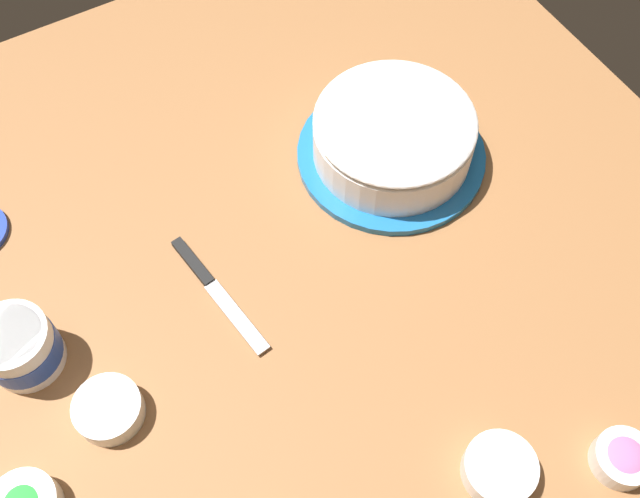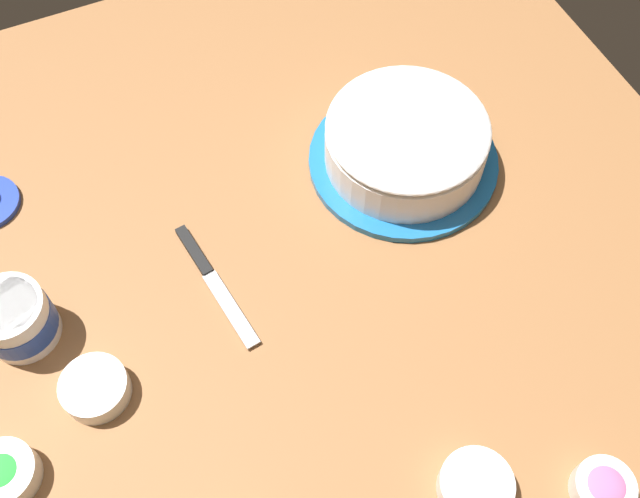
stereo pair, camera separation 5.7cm
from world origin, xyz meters
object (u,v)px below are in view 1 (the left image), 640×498
frosting_tub (19,347)px  sprinkle_bowl_pink (623,458)px  frosted_cake (393,137)px  spreading_knife (210,284)px  sprinkle_bowl_blue (499,469)px  sprinkle_bowl_rainbow (109,409)px

frosting_tub → sprinkle_bowl_pink: (-0.63, 0.54, -0.03)m
frosting_tub → sprinkle_bowl_pink: size_ratio=1.36×
frosted_cake → frosting_tub: bearing=4.2°
frosted_cake → spreading_knife: bearing=10.7°
sprinkle_bowl_blue → frosted_cake: bearing=-107.6°
frosted_cake → spreading_knife: 0.38m
frosting_tub → sprinkle_bowl_blue: (-0.48, 0.47, -0.03)m
sprinkle_bowl_blue → sprinkle_bowl_pink: (-0.15, 0.07, 0.00)m
frosted_cake → sprinkle_bowl_rainbow: size_ratio=3.34×
spreading_knife → sprinkle_bowl_blue: 0.49m
frosting_tub → sprinkle_bowl_pink: 0.83m
frosted_cake → spreading_knife: frosted_cake is taller
spreading_knife → sprinkle_bowl_pink: size_ratio=3.00×
spreading_knife → sprinkle_bowl_rainbow: 0.23m
frosting_tub → sprinkle_bowl_rainbow: size_ratio=1.13×
sprinkle_bowl_blue → sprinkle_bowl_rainbow: 0.53m
frosted_cake → sprinkle_bowl_blue: (0.16, 0.51, -0.03)m
spreading_knife → sprinkle_bowl_blue: (-0.21, 0.44, 0.01)m
sprinkle_bowl_pink → spreading_knife: bearing=-55.2°
frosting_tub → sprinkle_bowl_blue: size_ratio=1.11×
sprinkle_bowl_blue → sprinkle_bowl_pink: bearing=154.9°
frosted_cake → frosting_tub: (0.65, 0.05, -0.01)m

